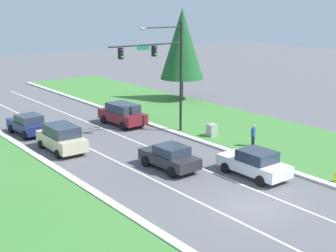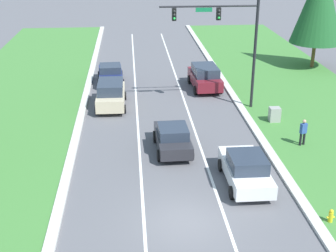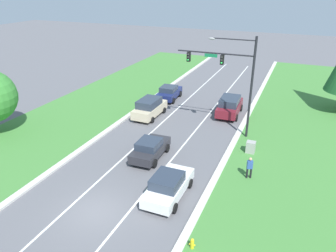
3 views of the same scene
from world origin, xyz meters
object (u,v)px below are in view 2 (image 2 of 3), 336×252
traffic_signal_mast (231,28)px  champagne_suv (111,94)px  charcoal_sedan (173,138)px  navy_sedan (110,74)px  conifer_near_right_tree (320,1)px  burgundy_suv (205,77)px  white_sedan (246,169)px  utility_cabinet (275,115)px  fire_hydrant (331,216)px  pedestrian (303,132)px

traffic_signal_mast → champagne_suv: (-8.26, 1.06, -4.78)m
charcoal_sedan → champagne_suv: champagne_suv is taller
navy_sedan → conifer_near_right_tree: conifer_near_right_tree is taller
navy_sedan → champagne_suv: bearing=-91.2°
burgundy_suv → champagne_suv: size_ratio=1.05×
white_sedan → utility_cabinet: bearing=63.8°
traffic_signal_mast → utility_cabinet: bearing=-47.5°
traffic_signal_mast → burgundy_suv: bearing=100.5°
white_sedan → fire_hydrant: white_sedan is taller
conifer_near_right_tree → utility_cabinet: bearing=-120.1°
utility_cabinet → fire_hydrant: utility_cabinet is taller
white_sedan → burgundy_suv: bearing=88.5°
burgundy_suv → charcoal_sedan: (-3.64, -11.31, -0.18)m
white_sedan → fire_hydrant: bearing=-52.3°
utility_cabinet → navy_sedan: bearing=139.1°
utility_cabinet → fire_hydrant: size_ratio=1.48×
champagne_suv → fire_hydrant: 18.42m
navy_sedan → pedestrian: bearing=-52.3°
utility_cabinet → conifer_near_right_tree: size_ratio=0.11×
traffic_signal_mast → conifer_near_right_tree: (10.05, 9.97, 0.32)m
burgundy_suv → fire_hydrant: (2.51, -19.15, -0.64)m
fire_hydrant → charcoal_sedan: bearing=128.2°
champagne_suv → conifer_near_right_tree: size_ratio=0.47×
traffic_signal_mast → navy_sedan: size_ratio=2.05×
pedestrian → white_sedan: bearing=21.7°
fire_hydrant → conifer_near_right_tree: 26.46m
white_sedan → conifer_near_right_tree: conifer_near_right_tree is taller
white_sedan → charcoal_sedan: bearing=128.3°
burgundy_suv → utility_cabinet: (3.49, -7.55, -0.47)m
navy_sedan → pedestrian: pedestrian is taller
navy_sedan → white_sedan: 18.91m
conifer_near_right_tree → navy_sedan: bearing=-170.1°
burgundy_suv → navy_sedan: 7.86m
pedestrian → fire_hydrant: (-1.51, -7.81, -0.59)m
charcoal_sedan → navy_sedan: bearing=104.8°
charcoal_sedan → conifer_near_right_tree: size_ratio=0.44×
traffic_signal_mast → white_sedan: size_ratio=1.92×
utility_cabinet → charcoal_sedan: bearing=-152.2°
champagne_suv → pedestrian: size_ratio=2.73×
navy_sedan → pedestrian: (11.61, -13.39, 0.11)m
traffic_signal_mast → pedestrian: 8.79m
navy_sedan → charcoal_sedan: 13.92m
navy_sedan → burgundy_suv: bearing=-18.3°
pedestrian → conifer_near_right_tree: conifer_near_right_tree is taller
utility_cabinet → fire_hydrant: 11.64m
charcoal_sedan → utility_cabinet: bearing=26.2°
burgundy_suv → white_sedan: bearing=-93.6°
burgundy_suv → champagne_suv: 8.23m
charcoal_sedan → utility_cabinet: size_ratio=4.12×
burgundy_suv → charcoal_sedan: size_ratio=1.13×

